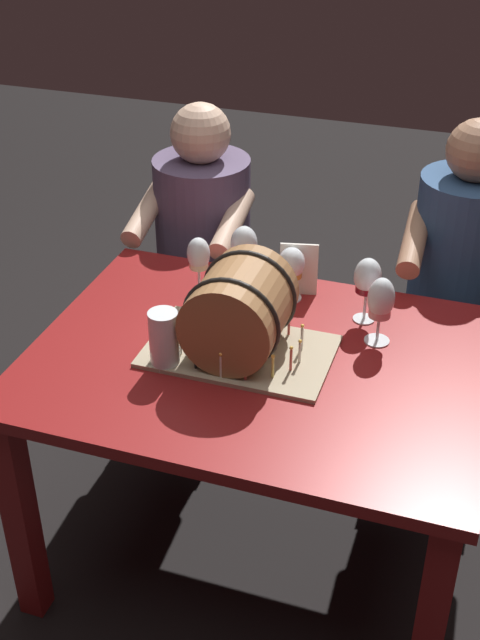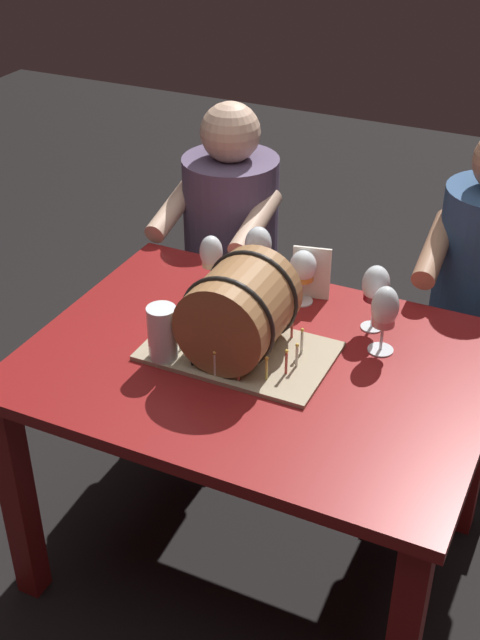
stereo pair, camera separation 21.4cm
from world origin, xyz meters
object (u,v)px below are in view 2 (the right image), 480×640
wine_glass_amber (303,269)px  beer_pint (163,337)px  dining_table (258,393)px  person_seated_left (231,271)px  menu_card (311,273)px  wine_glass_white (211,255)px  person_seated_right (477,324)px  wine_glass_rose (385,310)px  wine_glass_empty (258,246)px  wine_glass_red (376,287)px  barrel_cake (240,313)px

wine_glass_amber → beer_pint: bearing=-116.5°
dining_table → person_seated_left: bearing=120.8°
menu_card → person_seated_left: person_seated_left is taller
wine_glass_white → person_seated_right: person_seated_right is taller
wine_glass_rose → wine_glass_amber: 0.32m
wine_glass_rose → wine_glass_white: bearing=172.1°
wine_glass_empty → beer_pint: 0.46m
wine_glass_amber → wine_glass_white: wine_glass_white is taller
wine_glass_rose → wine_glass_empty: size_ratio=0.98×
wine_glass_empty → menu_card: size_ratio=1.23×
wine_glass_red → wine_glass_white: size_ratio=1.02×
beer_pint → menu_card: size_ratio=0.99×
dining_table → wine_glass_red: 0.42m
dining_table → barrel_cake: bearing=175.3°
barrel_cake → wine_glass_rose: 0.37m
wine_glass_amber → menu_card: 0.05m
dining_table → beer_pint: 0.31m
barrel_cake → wine_glass_empty: size_ratio=2.47×
wine_glass_red → person_seated_right: bearing=64.9°
wine_glass_empty → wine_glass_rose: bearing=-21.2°
wine_glass_red → wine_glass_empty: wine_glass_empty is taller
menu_card → wine_glass_empty: bearing=172.0°
barrel_cake → dining_table: bearing=-4.7°
dining_table → wine_glass_empty: 0.45m
wine_glass_white → wine_glass_empty: size_ratio=0.95×
menu_card → wine_glass_red: bearing=-33.8°
barrel_cake → wine_glass_rose: size_ratio=2.52×
wine_glass_white → dining_table: bearing=-43.1°
person_seated_left → wine_glass_rose: bearing=-38.4°
wine_glass_white → beer_pint: (0.04, -0.36, -0.06)m
wine_glass_empty → wine_glass_red: bearing=-10.6°
person_seated_left → person_seated_right: size_ratio=0.96×
wine_glass_white → person_seated_left: size_ratio=0.16×
dining_table → beer_pint: (-0.22, -0.11, 0.19)m
person_seated_left → person_seated_right: bearing=-0.0°
menu_card → person_seated_left: (-0.45, 0.39, -0.29)m
wine_glass_white → person_seated_right: bearing=35.0°
menu_card → person_seated_right: 0.64m
menu_card → person_seated_right: bearing=29.1°
wine_glass_red → beer_pint: size_ratio=1.21×
dining_table → wine_glass_white: 0.43m
wine_glass_amber → beer_pint: (-0.21, -0.43, -0.04)m
barrel_cake → wine_glass_red: (0.28, 0.26, 0.01)m
barrel_cake → person_seated_right: person_seated_right is taller
menu_card → barrel_cake: bearing=-112.9°
beer_pint → barrel_cake: bearing=35.7°
barrel_cake → person_seated_right: bearing=55.9°
wine_glass_white → person_seated_left: bearing=109.9°
wine_glass_red → menu_card: bearing=158.7°
beer_pint → person_seated_left: (-0.22, 0.85, -0.28)m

